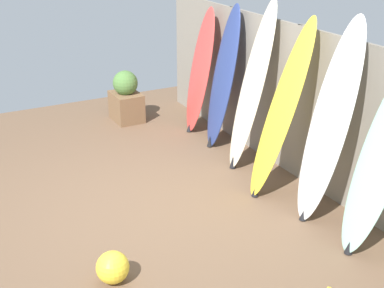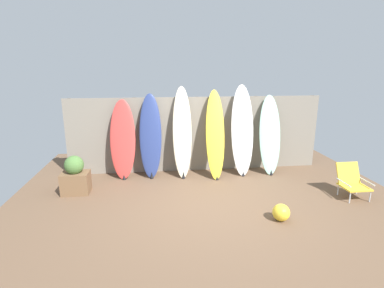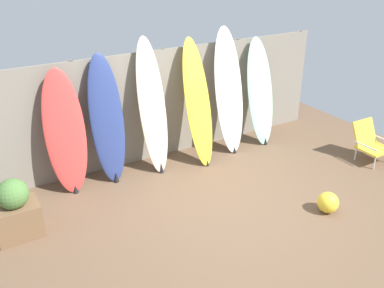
{
  "view_description": "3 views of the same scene",
  "coord_description": "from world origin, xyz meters",
  "px_view_note": "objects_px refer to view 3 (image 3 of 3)",
  "views": [
    {
      "loc": [
        4.72,
        -1.87,
        2.91
      ],
      "look_at": [
        0.37,
        0.45,
        0.81
      ],
      "focal_mm": 50.0,
      "sensor_mm": 36.0,
      "label": 1
    },
    {
      "loc": [
        -0.96,
        -4.99,
        2.5
      ],
      "look_at": [
        -0.25,
        0.84,
        0.97
      ],
      "focal_mm": 28.0,
      "sensor_mm": 36.0,
      "label": 2
    },
    {
      "loc": [
        -2.98,
        -3.92,
        3.3
      ],
      "look_at": [
        -0.23,
        0.71,
        0.75
      ],
      "focal_mm": 40.0,
      "sensor_mm": 36.0,
      "label": 3
    }
  ],
  "objects_px": {
    "beach_chair": "(370,141)",
    "surfboard_white_4": "(229,92)",
    "surfboard_red_0": "(65,133)",
    "planter_box": "(16,211)",
    "surfboard_navy_1": "(107,120)",
    "surfboard_cream_2": "(152,107)",
    "surfboard_seafoam_5": "(260,92)",
    "surfboard_yellow_3": "(198,104)",
    "beach_ball": "(328,202)"
  },
  "relations": [
    {
      "from": "surfboard_red_0",
      "to": "surfboard_yellow_3",
      "type": "bearing_deg",
      "value": -3.87
    },
    {
      "from": "surfboard_white_4",
      "to": "beach_chair",
      "type": "relative_size",
      "value": 3.27
    },
    {
      "from": "surfboard_red_0",
      "to": "surfboard_white_4",
      "type": "xyz_separation_m",
      "value": [
        2.75,
        -0.06,
        0.15
      ]
    },
    {
      "from": "surfboard_seafoam_5",
      "to": "beach_chair",
      "type": "height_order",
      "value": "surfboard_seafoam_5"
    },
    {
      "from": "surfboard_navy_1",
      "to": "surfboard_cream_2",
      "type": "bearing_deg",
      "value": -2.53
    },
    {
      "from": "surfboard_seafoam_5",
      "to": "beach_chair",
      "type": "xyz_separation_m",
      "value": [
        1.11,
        -1.55,
        -0.59
      ]
    },
    {
      "from": "surfboard_red_0",
      "to": "planter_box",
      "type": "xyz_separation_m",
      "value": [
        -0.89,
        -0.8,
        -0.53
      ]
    },
    {
      "from": "beach_chair",
      "to": "surfboard_cream_2",
      "type": "bearing_deg",
      "value": 166.01
    },
    {
      "from": "surfboard_seafoam_5",
      "to": "surfboard_red_0",
      "type": "bearing_deg",
      "value": 179.08
    },
    {
      "from": "surfboard_cream_2",
      "to": "beach_ball",
      "type": "distance_m",
      "value": 2.89
    },
    {
      "from": "surfboard_cream_2",
      "to": "planter_box",
      "type": "distance_m",
      "value": 2.45
    },
    {
      "from": "surfboard_red_0",
      "to": "beach_chair",
      "type": "relative_size",
      "value": 2.79
    },
    {
      "from": "surfboard_seafoam_5",
      "to": "beach_chair",
      "type": "distance_m",
      "value": 2.0
    },
    {
      "from": "surfboard_cream_2",
      "to": "beach_ball",
      "type": "height_order",
      "value": "surfboard_cream_2"
    },
    {
      "from": "surfboard_seafoam_5",
      "to": "planter_box",
      "type": "xyz_separation_m",
      "value": [
        -4.31,
        -0.74,
        -0.56
      ]
    },
    {
      "from": "surfboard_cream_2",
      "to": "surfboard_seafoam_5",
      "type": "relative_size",
      "value": 1.12
    },
    {
      "from": "surfboard_cream_2",
      "to": "beach_ball",
      "type": "xyz_separation_m",
      "value": [
        1.43,
        -2.35,
        -0.87
      ]
    },
    {
      "from": "surfboard_cream_2",
      "to": "surfboard_yellow_3",
      "type": "bearing_deg",
      "value": -8.75
    },
    {
      "from": "surfboard_yellow_3",
      "to": "surfboard_white_4",
      "type": "height_order",
      "value": "surfboard_white_4"
    },
    {
      "from": "surfboard_red_0",
      "to": "beach_chair",
      "type": "bearing_deg",
      "value": -19.5
    },
    {
      "from": "surfboard_navy_1",
      "to": "planter_box",
      "type": "height_order",
      "value": "surfboard_navy_1"
    },
    {
      "from": "surfboard_red_0",
      "to": "surfboard_white_4",
      "type": "distance_m",
      "value": 2.75
    },
    {
      "from": "surfboard_navy_1",
      "to": "surfboard_seafoam_5",
      "type": "xyz_separation_m",
      "value": [
        2.8,
        -0.06,
        -0.03
      ]
    },
    {
      "from": "surfboard_cream_2",
      "to": "surfboard_yellow_3",
      "type": "xyz_separation_m",
      "value": [
        0.74,
        -0.11,
        -0.04
      ]
    },
    {
      "from": "surfboard_white_4",
      "to": "beach_ball",
      "type": "xyz_separation_m",
      "value": [
        0.03,
        -2.32,
        -0.89
      ]
    },
    {
      "from": "planter_box",
      "to": "surfboard_seafoam_5",
      "type": "bearing_deg",
      "value": 9.78
    },
    {
      "from": "surfboard_white_4",
      "to": "surfboard_navy_1",
      "type": "bearing_deg",
      "value": 178.31
    },
    {
      "from": "planter_box",
      "to": "surfboard_red_0",
      "type": "bearing_deg",
      "value": 42.0
    },
    {
      "from": "surfboard_navy_1",
      "to": "beach_chair",
      "type": "bearing_deg",
      "value": -22.39
    },
    {
      "from": "surfboard_red_0",
      "to": "surfboard_yellow_3",
      "type": "height_order",
      "value": "surfboard_yellow_3"
    },
    {
      "from": "surfboard_cream_2",
      "to": "beach_chair",
      "type": "xyz_separation_m",
      "value": [
        3.19,
        -1.58,
        -0.7
      ]
    },
    {
      "from": "planter_box",
      "to": "beach_ball",
      "type": "xyz_separation_m",
      "value": [
        3.66,
        -1.58,
        -0.21
      ]
    },
    {
      "from": "beach_chair",
      "to": "beach_ball",
      "type": "distance_m",
      "value": 1.93
    },
    {
      "from": "planter_box",
      "to": "surfboard_cream_2",
      "type": "bearing_deg",
      "value": 19.06
    },
    {
      "from": "surfboard_white_4",
      "to": "beach_chair",
      "type": "xyz_separation_m",
      "value": [
        1.79,
        -1.55,
        -0.72
      ]
    },
    {
      "from": "surfboard_cream_2",
      "to": "beach_ball",
      "type": "bearing_deg",
      "value": -58.63
    },
    {
      "from": "surfboard_seafoam_5",
      "to": "surfboard_navy_1",
      "type": "bearing_deg",
      "value": 178.77
    },
    {
      "from": "surfboard_white_4",
      "to": "beach_chair",
      "type": "distance_m",
      "value": 2.47
    },
    {
      "from": "surfboard_navy_1",
      "to": "surfboard_white_4",
      "type": "relative_size",
      "value": 0.91
    },
    {
      "from": "surfboard_navy_1",
      "to": "surfboard_yellow_3",
      "type": "xyz_separation_m",
      "value": [
        1.47,
        -0.15,
        0.03
      ]
    },
    {
      "from": "beach_chair",
      "to": "surfboard_white_4",
      "type": "bearing_deg",
      "value": 151.45
    },
    {
      "from": "planter_box",
      "to": "beach_ball",
      "type": "relative_size",
      "value": 2.72
    },
    {
      "from": "surfboard_white_4",
      "to": "beach_chair",
      "type": "bearing_deg",
      "value": -40.91
    },
    {
      "from": "surfboard_navy_1",
      "to": "surfboard_cream_2",
      "type": "xyz_separation_m",
      "value": [
        0.72,
        -0.03,
        0.07
      ]
    },
    {
      "from": "beach_chair",
      "to": "planter_box",
      "type": "relative_size",
      "value": 0.82
    },
    {
      "from": "surfboard_cream_2",
      "to": "surfboard_seafoam_5",
      "type": "height_order",
      "value": "surfboard_cream_2"
    },
    {
      "from": "surfboard_red_0",
      "to": "planter_box",
      "type": "relative_size",
      "value": 2.28
    },
    {
      "from": "surfboard_red_0",
      "to": "surfboard_navy_1",
      "type": "xyz_separation_m",
      "value": [
        0.62,
        0.01,
        0.06
      ]
    },
    {
      "from": "beach_ball",
      "to": "surfboard_white_4",
      "type": "bearing_deg",
      "value": 90.74
    },
    {
      "from": "beach_ball",
      "to": "surfboard_yellow_3",
      "type": "bearing_deg",
      "value": 107.1
    }
  ]
}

